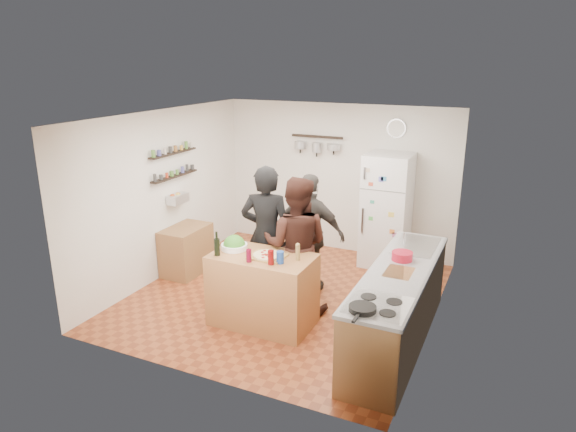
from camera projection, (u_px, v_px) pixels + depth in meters
The scene contains 26 objects.
room_shell at pixel (297, 204), 7.18m from camera, with size 4.20×4.20×4.20m.
prep_island at pixel (263, 290), 6.36m from camera, with size 1.25×0.72×0.91m, color #A56D3C.
pizza_board at pixel (267, 256), 6.17m from camera, with size 0.42×0.34×0.02m, color olive.
pizza at pixel (267, 255), 6.17m from camera, with size 0.34×0.34×0.02m, color beige.
salad_bowl at pixel (234, 247), 6.43m from camera, with size 0.33×0.33×0.07m, color white.
wine_bottle at pixel (217, 247), 6.20m from camera, with size 0.07×0.07×0.21m, color black.
wine_glass_near at pixel (249, 256), 6.01m from camera, with size 0.06×0.06×0.16m, color #57071C.
wine_glass_far at pixel (271, 257), 5.94m from camera, with size 0.07×0.07×0.17m, color #610809.
pepper_mill at pixel (298, 253), 6.06m from camera, with size 0.05×0.05×0.17m, color olive.
salt_canister at pixel (280, 257), 5.98m from camera, with size 0.09×0.09×0.14m, color navy.
person_left at pixel (267, 235), 6.83m from camera, with size 0.69×0.45×1.89m, color black.
person_center at pixel (296, 245), 6.59m from camera, with size 0.88×0.68×1.80m, color black.
person_back at pixel (310, 234), 7.15m from camera, with size 1.00×0.42×1.71m, color #312E2B.
counter_run at pixel (398, 307), 5.93m from camera, with size 0.63×2.63×0.90m, color #9E7042.
stove_top at pixel (378, 306), 4.97m from camera, with size 0.60×0.62×0.02m, color white.
skillet at pixel (363, 308), 4.85m from camera, with size 0.26×0.26×0.05m, color black.
sink at pixel (416, 246), 6.53m from camera, with size 0.50×0.80×0.03m, color silver.
cutting_board at pixel (399, 273), 5.73m from camera, with size 0.30×0.40×0.02m, color #905D34.
red_bowl at pixel (402, 256), 6.05m from camera, with size 0.25×0.25×0.10m, color #A81329.
fridge at pixel (386, 210), 8.09m from camera, with size 0.70×0.68×1.80m, color white.
wall_clock at pixel (396, 128), 8.00m from camera, with size 0.30×0.30×0.03m, color silver.
spice_shelf_lower at pixel (175, 176), 7.72m from camera, with size 0.12×1.00×0.03m, color black.
spice_shelf_upper at pixel (173, 153), 7.62m from camera, with size 0.12×1.00×0.03m, color black.
produce_basket at pixel (178, 199), 7.81m from camera, with size 0.18×0.35×0.14m, color silver.
side_table at pixel (187, 250), 7.92m from camera, with size 0.50×0.80×0.73m, color #95623E.
pot_rack at pixel (317, 137), 8.51m from camera, with size 0.90×0.04×0.04m, color black.
Camera 1 is at (2.80, -5.93, 3.22)m, focal length 32.00 mm.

